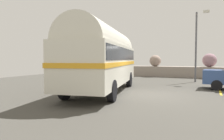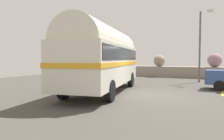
% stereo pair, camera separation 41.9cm
% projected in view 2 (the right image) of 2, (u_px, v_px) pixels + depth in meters
% --- Properties ---
extents(ground, '(32.00, 26.00, 0.02)m').
position_uv_depth(ground, '(152.00, 95.00, 10.83)').
color(ground, '#44423C').
extents(breakwater, '(31.36, 1.94, 2.40)m').
position_uv_depth(breakwater, '(186.00, 71.00, 21.24)').
color(breakwater, gray).
rests_on(breakwater, ground).
extents(vintage_coach, '(4.17, 8.90, 3.70)m').
position_uv_depth(vintage_coach, '(104.00, 56.00, 11.83)').
color(vintage_coach, black).
rests_on(vintage_coach, ground).
extents(lamp_post, '(1.01, 0.62, 5.59)m').
position_uv_depth(lamp_post, '(201.00, 42.00, 16.47)').
color(lamp_post, '#5B5B60').
rests_on(lamp_post, ground).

